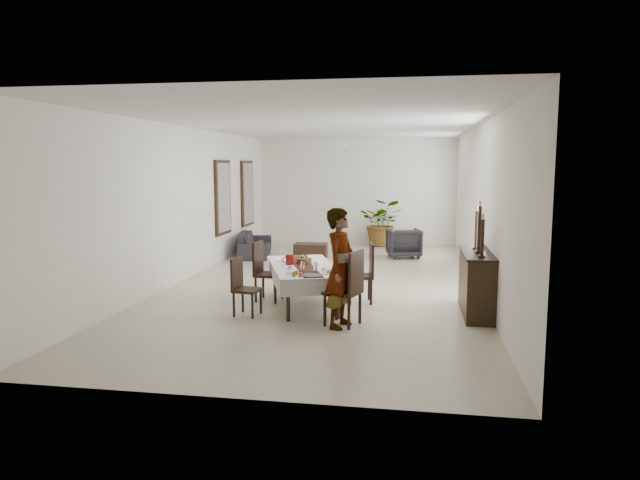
{
  "coord_description": "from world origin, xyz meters",
  "views": [
    {
      "loc": [
        1.77,
        -11.42,
        2.4
      ],
      "look_at": [
        0.08,
        -1.3,
        1.05
      ],
      "focal_mm": 32.0,
      "sensor_mm": 36.0,
      "label": 1
    }
  ],
  "objects_px": {
    "dining_table_top": "(303,267)",
    "woman": "(341,268)",
    "sideboard_body": "(476,284)",
    "sofa": "(255,244)",
    "red_pitcher": "(290,260)"
  },
  "relations": [
    {
      "from": "woman",
      "to": "sideboard_body",
      "type": "height_order",
      "value": "woman"
    },
    {
      "from": "dining_table_top",
      "to": "red_pitcher",
      "type": "xyz_separation_m",
      "value": [
        -0.26,
        0.05,
        0.12
      ]
    },
    {
      "from": "woman",
      "to": "sideboard_body",
      "type": "bearing_deg",
      "value": -45.8
    },
    {
      "from": "woman",
      "to": "dining_table_top",
      "type": "bearing_deg",
      "value": 48.25
    },
    {
      "from": "red_pitcher",
      "to": "woman",
      "type": "xyz_separation_m",
      "value": [
        1.07,
        -1.31,
        0.12
      ]
    },
    {
      "from": "woman",
      "to": "sofa",
      "type": "bearing_deg",
      "value": 41.71
    },
    {
      "from": "dining_table_top",
      "to": "red_pitcher",
      "type": "bearing_deg",
      "value": 149.04
    },
    {
      "from": "sideboard_body",
      "to": "sofa",
      "type": "bearing_deg",
      "value": 134.6
    },
    {
      "from": "woman",
      "to": "sofa",
      "type": "height_order",
      "value": "woman"
    },
    {
      "from": "red_pitcher",
      "to": "sofa",
      "type": "relative_size",
      "value": 0.09
    },
    {
      "from": "sideboard_body",
      "to": "sofa",
      "type": "xyz_separation_m",
      "value": [
        -5.22,
        5.29,
        -0.19
      ]
    },
    {
      "from": "red_pitcher",
      "to": "woman",
      "type": "relative_size",
      "value": 0.1
    },
    {
      "from": "dining_table_top",
      "to": "woman",
      "type": "xyz_separation_m",
      "value": [
        0.81,
        -1.26,
        0.24
      ]
    },
    {
      "from": "dining_table_top",
      "to": "sofa",
      "type": "relative_size",
      "value": 1.05
    },
    {
      "from": "woman",
      "to": "red_pitcher",
      "type": "bearing_deg",
      "value": 54.64
    }
  ]
}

